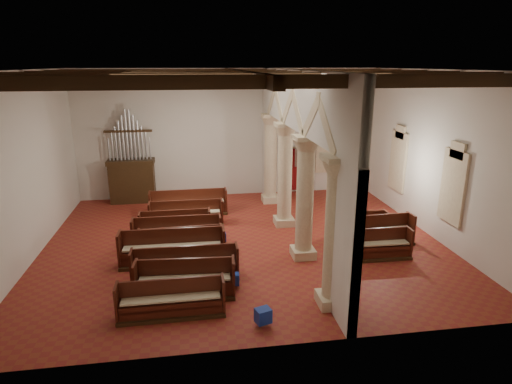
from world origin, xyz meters
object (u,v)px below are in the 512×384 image
object	(u,v)px
processional_banner	(300,179)
lectern	(147,191)
aisle_pew_0	(383,248)
nave_pew_0	(172,305)
pipe_organ	(132,173)

from	to	relation	value
processional_banner	lectern	bearing A→B (deg)	172.18
lectern	aisle_pew_0	distance (m)	11.12
processional_banner	nave_pew_0	world-z (taller)	processional_banner
pipe_organ	lectern	world-z (taller)	pipe_organ
pipe_organ	lectern	distance (m)	1.10
lectern	processional_banner	bearing A→B (deg)	-24.53
processional_banner	pipe_organ	bearing A→B (deg)	172.24
aisle_pew_0	pipe_organ	bearing A→B (deg)	140.83
lectern	processional_banner	world-z (taller)	processional_banner
lectern	aisle_pew_0	bearing A→B (deg)	-64.97
processional_banner	nave_pew_0	xyz separation A→B (m)	(-5.80, -9.67, -0.50)
pipe_organ	aisle_pew_0	distance (m)	11.65
aisle_pew_0	lectern	bearing A→B (deg)	138.76
pipe_organ	aisle_pew_0	bearing A→B (deg)	-40.04
aisle_pew_0	nave_pew_0	bearing A→B (deg)	-159.43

